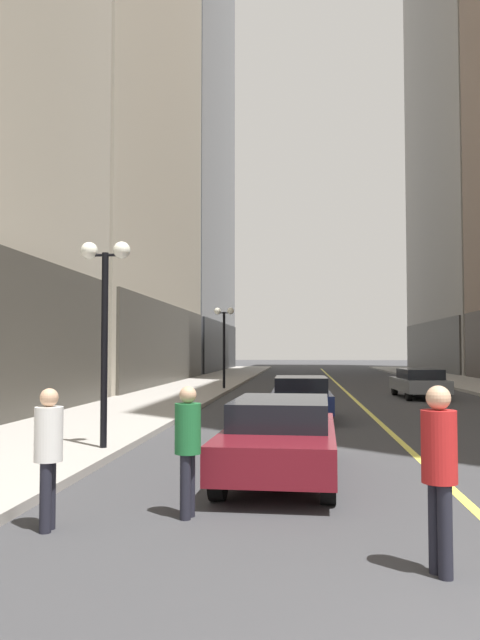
% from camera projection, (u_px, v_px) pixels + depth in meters
% --- Properties ---
extents(ground_plane, '(200.00, 200.00, 0.00)m').
position_uv_depth(ground_plane, '(339.00, 385.00, 38.27)').
color(ground_plane, '#38383A').
extents(sidewalk_left, '(4.50, 78.00, 0.15)m').
position_uv_depth(sidewalk_left, '(207.00, 383.00, 39.08)').
color(sidewalk_left, '#9E9991').
rests_on(sidewalk_left, ground).
extents(sidewalk_right, '(4.50, 78.00, 0.15)m').
position_uv_depth(sidewalk_right, '(477.00, 385.00, 37.47)').
color(sidewalk_right, '#9E9991').
rests_on(sidewalk_right, ground).
extents(lane_centre_stripe, '(0.16, 70.00, 0.01)m').
position_uv_depth(lane_centre_stripe, '(339.00, 385.00, 38.27)').
color(lane_centre_stripe, '#E5D64C').
rests_on(lane_centre_stripe, ground).
extents(building_left_far, '(14.95, 26.00, 69.05)m').
position_uv_depth(building_left_far, '(154.00, 48.00, 66.54)').
color(building_left_far, slate).
rests_on(building_left_far, ground).
extents(car_maroon, '(1.98, 4.84, 1.32)m').
position_uv_depth(car_maroon, '(281.00, 435.00, 10.58)').
color(car_maroon, maroon).
rests_on(car_maroon, ground).
extents(car_navy, '(1.87, 4.27, 1.32)m').
position_uv_depth(car_navy, '(301.00, 396.00, 19.50)').
color(car_navy, '#141E4C').
rests_on(car_navy, ground).
extents(car_grey, '(1.99, 4.78, 1.32)m').
position_uv_depth(car_grey, '(419.00, 382.00, 28.10)').
color(car_grey, slate).
rests_on(car_grey, ground).
extents(pedestrian_in_red_jacket, '(0.44, 0.44, 1.82)m').
position_uv_depth(pedestrian_in_red_jacket, '(439.00, 463.00, 5.99)').
color(pedestrian_in_red_jacket, black).
rests_on(pedestrian_in_red_jacket, ground).
extents(pedestrian_in_green_parka, '(0.40, 0.40, 1.69)m').
position_uv_depth(pedestrian_in_green_parka, '(188.00, 441.00, 8.05)').
color(pedestrian_in_green_parka, black).
rests_on(pedestrian_in_green_parka, ground).
extents(pedestrian_in_white_shirt, '(0.37, 0.37, 1.70)m').
position_uv_depth(pedestrian_in_white_shirt, '(48.00, 447.00, 7.48)').
color(pedestrian_in_white_shirt, black).
rests_on(pedestrian_in_white_shirt, ground).
extents(street_lamp_left_near, '(1.06, 0.36, 4.43)m').
position_uv_depth(street_lamp_left_near, '(105.00, 298.00, 12.98)').
color(street_lamp_left_near, black).
rests_on(street_lamp_left_near, ground).
extents(street_lamp_left_far, '(1.06, 0.36, 4.43)m').
position_uv_depth(street_lamp_left_far, '(224.00, 330.00, 33.09)').
color(street_lamp_left_far, black).
rests_on(street_lamp_left_far, ground).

